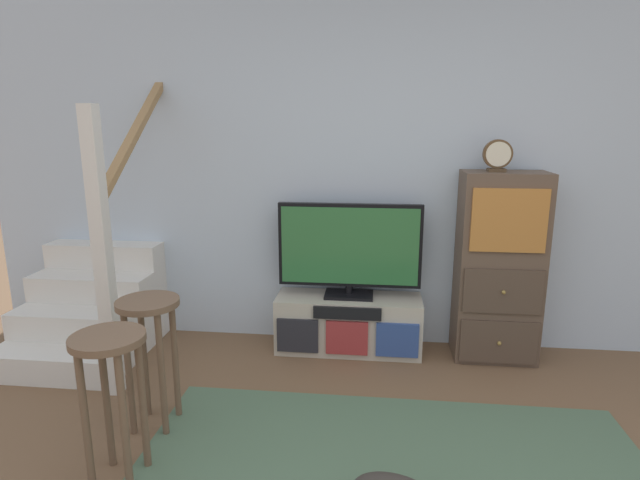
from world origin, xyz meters
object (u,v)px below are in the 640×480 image
object	(u,v)px
media_console	(348,324)
desk_clock	(498,156)
side_cabinet	(499,268)
television	(350,248)
bar_stool_far	(150,334)
bar_stool_near	(111,375)

from	to	relation	value
media_console	desk_clock	distance (m)	1.61
side_cabinet	desk_clock	bearing A→B (deg)	-168.32
television	desk_clock	xyz separation A→B (m)	(1.00, -0.03, 0.68)
bar_stool_far	media_console	bearing A→B (deg)	46.82
side_cabinet	bar_stool_far	bearing A→B (deg)	-152.07
television	side_cabinet	world-z (taller)	side_cabinet
desk_clock	bar_stool_near	world-z (taller)	desk_clock
media_console	bar_stool_far	distance (m)	1.56
side_cabinet	bar_stool_near	size ratio (longest dim) A/B	1.82
media_console	desk_clock	xyz separation A→B (m)	(1.00, -0.00, 1.26)
desk_clock	bar_stool_near	size ratio (longest dim) A/B	0.29
media_console	side_cabinet	xyz separation A→B (m)	(1.07, 0.01, 0.47)
television	bar_stool_far	xyz separation A→B (m)	(-1.04, -1.13, -0.24)
desk_clock	bar_stool_far	distance (m)	2.49
television	desk_clock	size ratio (longest dim) A/B	4.82
bar_stool_far	desk_clock	bearing A→B (deg)	28.44
side_cabinet	media_console	bearing A→B (deg)	-179.45
television	side_cabinet	distance (m)	1.07
desk_clock	bar_stool_far	bearing A→B (deg)	-151.56
media_console	side_cabinet	bearing A→B (deg)	0.55
bar_stool_near	bar_stool_far	world-z (taller)	bar_stool_far
television	side_cabinet	bearing A→B (deg)	-0.74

